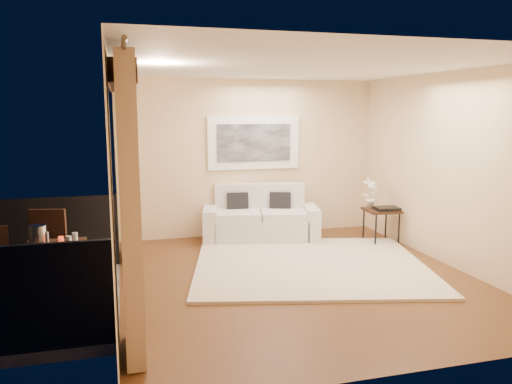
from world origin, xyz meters
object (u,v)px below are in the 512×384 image
object	(u,v)px
side_table	(382,213)
balcony_chair_far	(52,241)
bistro_table	(54,253)
orchid	(370,193)
sofa	(260,220)
ice_bucket	(38,234)

from	to	relation	value
side_table	balcony_chair_far	xyz separation A→B (m)	(-4.96, -0.82, 0.07)
bistro_table	side_table	bearing A→B (deg)	18.80
orchid	bistro_table	size ratio (longest dim) A/B	0.69
sofa	bistro_table	world-z (taller)	sofa
side_table	ice_bucket	distance (m)	5.24
balcony_chair_far	ice_bucket	world-z (taller)	balcony_chair_far
side_table	balcony_chair_far	world-z (taller)	balcony_chair_far
orchid	ice_bucket	world-z (taller)	orchid
side_table	orchid	bearing A→B (deg)	126.18
orchid	ice_bucket	size ratio (longest dim) A/B	2.54
side_table	bistro_table	world-z (taller)	bistro_table
side_table	sofa	bearing A→B (deg)	157.53
bistro_table	ice_bucket	bearing A→B (deg)	142.63
sofa	bistro_table	bearing A→B (deg)	-128.99
side_table	bistro_table	size ratio (longest dim) A/B	0.77
ice_bucket	side_table	bearing A→B (deg)	16.82
bistro_table	balcony_chair_far	world-z (taller)	balcony_chair_far
sofa	side_table	world-z (taller)	sofa
side_table	bistro_table	bearing A→B (deg)	-161.20
bistro_table	balcony_chair_far	bearing A→B (deg)	99.03
sofa	orchid	world-z (taller)	orchid
sofa	side_table	distance (m)	2.01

